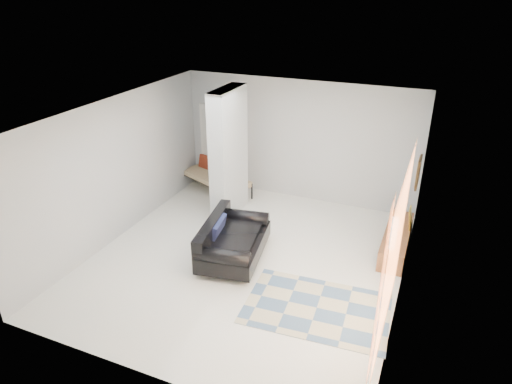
% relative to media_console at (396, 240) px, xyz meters
% --- Properties ---
extents(floor, '(6.00, 6.00, 0.00)m').
position_rel_media_console_xyz_m(floor, '(-2.52, -1.47, -0.20)').
color(floor, white).
rests_on(floor, ground).
extents(ceiling, '(6.00, 6.00, 0.00)m').
position_rel_media_console_xyz_m(ceiling, '(-2.52, -1.47, 2.60)').
color(ceiling, white).
rests_on(ceiling, wall_back).
extents(wall_back, '(6.00, 0.00, 6.00)m').
position_rel_media_console_xyz_m(wall_back, '(-2.52, 1.53, 1.20)').
color(wall_back, '#BBBEC0').
rests_on(wall_back, ground).
extents(wall_front, '(6.00, 0.00, 6.00)m').
position_rel_media_console_xyz_m(wall_front, '(-2.52, -4.47, 1.20)').
color(wall_front, '#BBBEC0').
rests_on(wall_front, ground).
extents(wall_left, '(0.00, 6.00, 6.00)m').
position_rel_media_console_xyz_m(wall_left, '(-5.27, -1.47, 1.20)').
color(wall_left, '#BBBEC0').
rests_on(wall_left, ground).
extents(wall_right, '(0.00, 6.00, 6.00)m').
position_rel_media_console_xyz_m(wall_right, '(0.23, -1.47, 1.20)').
color(wall_right, '#BBBEC0').
rests_on(wall_right, ground).
extents(partition_column, '(0.35, 1.20, 2.80)m').
position_rel_media_console_xyz_m(partition_column, '(-3.62, 0.13, 1.20)').
color(partition_column, silver).
rests_on(partition_column, floor).
extents(hallway_door, '(0.85, 0.06, 2.04)m').
position_rel_media_console_xyz_m(hallway_door, '(-4.62, 1.49, 0.82)').
color(hallway_door, silver).
rests_on(hallway_door, floor).
extents(curtain, '(0.00, 2.55, 2.55)m').
position_rel_media_console_xyz_m(curtain, '(0.15, -2.62, 1.25)').
color(curtain, '#FA8141').
rests_on(curtain, wall_right).
extents(wall_art, '(0.04, 0.45, 0.55)m').
position_rel_media_console_xyz_m(wall_art, '(0.20, -0.00, 1.45)').
color(wall_art, '#32200D').
rests_on(wall_art, wall_right).
extents(media_console, '(0.45, 1.82, 0.80)m').
position_rel_media_console_xyz_m(media_console, '(0.00, 0.00, 0.00)').
color(media_console, brown).
rests_on(media_console, floor).
extents(loveseat, '(1.28, 1.88, 0.76)m').
position_rel_media_console_xyz_m(loveseat, '(-2.83, -1.48, 0.14)').
color(loveseat, silver).
rests_on(loveseat, floor).
extents(daybed, '(1.97, 1.41, 0.77)m').
position_rel_media_console_xyz_m(daybed, '(-4.43, 1.01, 0.21)').
color(daybed, black).
rests_on(daybed, floor).
extents(area_rug, '(2.35, 1.65, 0.01)m').
position_rel_media_console_xyz_m(area_rug, '(-0.92, -2.30, -0.20)').
color(area_rug, beige).
rests_on(area_rug, floor).
extents(cylinder_lamp, '(0.11, 0.11, 0.63)m').
position_rel_media_console_xyz_m(cylinder_lamp, '(-0.02, -0.68, 0.51)').
color(cylinder_lamp, white).
rests_on(cylinder_lamp, media_console).
extents(bronze_figurine, '(0.15, 0.15, 0.27)m').
position_rel_media_console_xyz_m(bronze_figurine, '(-0.05, 0.45, 0.33)').
color(bronze_figurine, '#312316').
rests_on(bronze_figurine, media_console).
extents(vase, '(0.24, 0.24, 0.22)m').
position_rel_media_console_xyz_m(vase, '(-0.05, 0.03, 0.30)').
color(vase, white).
rests_on(vase, media_console).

